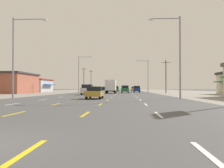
# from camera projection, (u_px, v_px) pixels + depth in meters

# --- Properties ---
(ground_plane) EXTENTS (572.00, 572.00, 0.00)m
(ground_plane) POSITION_uv_depth(u_px,v_px,m) (113.00, 93.00, 71.30)
(ground_plane) COLOR #4C4C4F
(lot_apron_left) EXTENTS (28.00, 440.00, 0.01)m
(lot_apron_left) POSITION_uv_depth(u_px,v_px,m) (26.00, 93.00, 72.63)
(lot_apron_left) COLOR gray
(lot_apron_left) RESTS_ON ground
(lot_apron_right) EXTENTS (28.00, 440.00, 0.01)m
(lot_apron_right) POSITION_uv_depth(u_px,v_px,m) (202.00, 93.00, 69.97)
(lot_apron_right) COLOR gray
(lot_apron_right) RESTS_ON ground
(lane_markings) EXTENTS (10.64, 227.60, 0.01)m
(lane_markings) POSITION_uv_depth(u_px,v_px,m) (117.00, 91.00, 109.74)
(lane_markings) COLOR white
(lane_markings) RESTS_ON ground
(signal_span_wire) EXTENTS (27.75, 0.52, 8.57)m
(signal_span_wire) POSITION_uv_depth(u_px,v_px,m) (53.00, 17.00, 13.72)
(signal_span_wire) COLOR brown
(signal_span_wire) RESTS_ON ground
(sedan_center_turn_nearest) EXTENTS (1.80, 4.50, 1.46)m
(sedan_center_turn_nearest) POSITION_uv_depth(u_px,v_px,m) (95.00, 92.00, 30.36)
(sedan_center_turn_nearest) COLOR #B28C33
(sedan_center_turn_nearest) RESTS_ON ground
(suv_inner_left_near) EXTENTS (1.98, 4.90, 1.98)m
(suv_inner_left_near) POSITION_uv_depth(u_px,v_px,m) (87.00, 89.00, 49.16)
(suv_inner_left_near) COLOR silver
(suv_inner_left_near) RESTS_ON ground
(box_truck_center_turn_mid) EXTENTS (2.40, 7.20, 3.23)m
(box_truck_center_turn_mid) POSITION_uv_depth(u_px,v_px,m) (111.00, 86.00, 62.00)
(box_truck_center_turn_mid) COLOR #235B2D
(box_truck_center_turn_mid) RESTS_ON ground
(suv_inner_right_midfar) EXTENTS (1.98, 4.90, 1.98)m
(suv_inner_right_midfar) POSITION_uv_depth(u_px,v_px,m) (125.00, 89.00, 67.51)
(suv_inner_right_midfar) COLOR #235B2D
(suv_inner_right_midfar) RESTS_ON ground
(suv_far_right_far) EXTENTS (1.98, 4.90, 1.98)m
(suv_far_right_far) POSITION_uv_depth(u_px,v_px,m) (137.00, 89.00, 78.03)
(suv_far_right_far) COLOR navy
(suv_far_right_far) RESTS_ON ground
(suv_center_turn_farther) EXTENTS (1.98, 4.90, 1.98)m
(suv_center_turn_farther) POSITION_uv_depth(u_px,v_px,m) (116.00, 89.00, 89.63)
(suv_center_turn_farther) COLOR #235B2D
(suv_center_turn_farther) RESTS_ON ground
(sedan_far_left_farthest) EXTENTS (1.80, 4.50, 1.46)m
(sedan_far_left_farthest) POSITION_uv_depth(u_px,v_px,m) (99.00, 89.00, 103.53)
(sedan_far_left_farthest) COLOR red
(sedan_far_left_farthest) RESTS_ON ground
(suv_far_right_distant_a) EXTENTS (1.98, 4.90, 1.98)m
(suv_far_right_distant_a) POSITION_uv_depth(u_px,v_px,m) (134.00, 89.00, 108.24)
(suv_far_right_distant_a) COLOR #B28C33
(suv_far_right_distant_a) RESTS_ON ground
(suv_inner_left_distant_b) EXTENTS (1.98, 4.90, 1.98)m
(suv_inner_left_distant_b) POSITION_uv_depth(u_px,v_px,m) (112.00, 89.00, 126.81)
(suv_inner_left_distant_b) COLOR #B28C33
(suv_inner_left_distant_b) RESTS_ON ground
(suv_far_left_distant_c) EXTENTS (1.98, 4.90, 1.98)m
(suv_far_left_distant_c) POSITION_uv_depth(u_px,v_px,m) (104.00, 89.00, 127.17)
(suv_far_left_distant_c) COLOR black
(suv_far_left_distant_c) RESTS_ON ground
(storefront_left_row_1) EXTENTS (9.59, 14.56, 5.00)m
(storefront_left_row_1) POSITION_uv_depth(u_px,v_px,m) (11.00, 83.00, 62.26)
(storefront_left_row_1) COLOR #A35642
(storefront_left_row_1) RESTS_ON ground
(storefront_left_row_2) EXTENTS (9.73, 13.51, 4.25)m
(storefront_left_row_2) POSITION_uv_depth(u_px,v_px,m) (35.00, 86.00, 83.74)
(storefront_left_row_2) COLOR #B2B2B7
(storefront_left_row_2) RESTS_ON ground
(streetlight_left_row_0) EXTENTS (4.30, 0.26, 9.99)m
(streetlight_left_row_0) POSITION_uv_depth(u_px,v_px,m) (17.00, 51.00, 31.35)
(streetlight_left_row_0) COLOR gray
(streetlight_left_row_0) RESTS_ON ground
(streetlight_right_row_0) EXTENTS (3.80, 0.26, 9.84)m
(streetlight_right_row_0) POSITION_uv_depth(u_px,v_px,m) (177.00, 51.00, 30.29)
(streetlight_right_row_0) COLOR gray
(streetlight_right_row_0) RESTS_ON ground
(streetlight_left_row_1) EXTENTS (4.11, 0.26, 10.74)m
(streetlight_left_row_1) POSITION_uv_depth(u_px,v_px,m) (80.00, 72.00, 75.05)
(streetlight_left_row_1) COLOR gray
(streetlight_left_row_1) RESTS_ON ground
(streetlight_right_row_1) EXTENTS (3.60, 0.26, 9.50)m
(streetlight_right_row_1) POSITION_uv_depth(u_px,v_px,m) (147.00, 74.00, 73.98)
(streetlight_right_row_1) COLOR gray
(streetlight_right_row_1) RESTS_ON ground
(utility_pole_right_row_1) EXTENTS (2.20, 0.26, 8.58)m
(utility_pole_right_row_1) POSITION_uv_depth(u_px,v_px,m) (166.00, 76.00, 66.31)
(utility_pole_right_row_1) COLOR brown
(utility_pole_right_row_1) RESTS_ON ground
(utility_pole_left_row_2) EXTENTS (2.20, 0.26, 9.40)m
(utility_pole_left_row_2) POSITION_uv_depth(u_px,v_px,m) (84.00, 79.00, 100.46)
(utility_pole_left_row_2) COLOR brown
(utility_pole_left_row_2) RESTS_ON ground
(utility_pole_left_row_3) EXTENTS (2.20, 0.26, 10.16)m
(utility_pole_left_row_3) POSITION_uv_depth(u_px,v_px,m) (91.00, 80.00, 125.41)
(utility_pole_left_row_3) COLOR brown
(utility_pole_left_row_3) RESTS_ON ground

